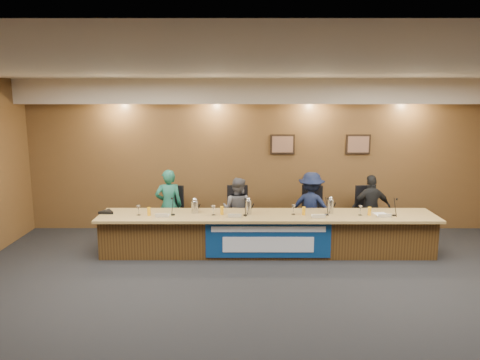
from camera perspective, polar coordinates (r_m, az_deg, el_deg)
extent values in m
plane|color=black|center=(6.58, 4.47, -15.80)|extent=(10.00, 10.00, 0.00)
cube|color=silver|center=(5.90, 4.92, 13.27)|extent=(10.00, 8.00, 0.04)
cube|color=brown|center=(9.98, 2.87, 2.96)|extent=(10.00, 0.04, 3.20)
cube|color=beige|center=(9.64, 3.01, 10.74)|extent=(10.00, 0.50, 0.50)
cube|color=#4B3115|center=(8.68, 3.30, -6.66)|extent=(6.00, 0.80, 0.70)
cube|color=#9F8148|center=(8.53, 3.35, -4.36)|extent=(6.10, 0.95, 0.05)
cube|color=navy|center=(8.27, 3.46, -7.32)|extent=(2.20, 0.02, 0.65)
cube|color=silver|center=(8.20, 3.48, -6.01)|extent=(2.00, 0.01, 0.10)
cube|color=silver|center=(8.29, 3.46, -7.87)|extent=(1.60, 0.01, 0.28)
cube|color=black|center=(9.94, 5.20, 4.36)|extent=(0.52, 0.04, 0.42)
cube|color=black|center=(10.21, 14.20, 4.24)|extent=(0.52, 0.04, 0.42)
imported|color=#195948|center=(9.36, -8.67, -3.11)|extent=(0.58, 0.44, 1.45)
imported|color=#535359|center=(9.27, -0.32, -3.63)|extent=(0.76, 0.67, 1.29)
imported|color=black|center=(9.37, 8.65, -3.28)|extent=(1.02, 0.77, 1.39)
imported|color=black|center=(9.62, 15.68, -3.35)|extent=(0.80, 0.37, 1.34)
cube|color=black|center=(9.52, -8.54, -4.40)|extent=(0.59, 0.59, 0.08)
cube|color=black|center=(9.41, -0.32, -4.45)|extent=(0.48, 0.48, 0.08)
cube|color=black|center=(9.51, 8.53, -4.40)|extent=(0.60, 0.60, 0.08)
cube|color=black|center=(9.76, 15.47, -4.29)|extent=(0.56, 0.56, 0.08)
cube|color=white|center=(8.38, -9.51, -4.25)|extent=(0.24, 0.08, 0.10)
cylinder|color=black|center=(8.53, -8.17, -4.20)|extent=(0.07, 0.07, 0.02)
cylinder|color=#F5A612|center=(8.56, -11.04, -3.79)|extent=(0.06, 0.06, 0.15)
cylinder|color=silver|center=(8.62, -12.26, -3.63)|extent=(0.08, 0.08, 0.18)
cube|color=white|center=(8.26, -0.65, -4.33)|extent=(0.24, 0.08, 0.10)
cylinder|color=black|center=(8.40, 0.64, -4.31)|extent=(0.07, 0.07, 0.02)
cylinder|color=#F5A612|center=(8.47, -2.23, -3.74)|extent=(0.06, 0.06, 0.15)
cylinder|color=silver|center=(8.44, -3.26, -3.71)|extent=(0.08, 0.08, 0.18)
cube|color=white|center=(8.33, 9.61, -4.35)|extent=(0.24, 0.08, 0.10)
cylinder|color=black|center=(8.58, 10.47, -4.17)|extent=(0.07, 0.07, 0.02)
cylinder|color=#F5A612|center=(8.52, 7.77, -3.76)|extent=(0.06, 0.06, 0.15)
cylinder|color=silver|center=(8.52, 6.54, -3.61)|extent=(0.08, 0.08, 0.18)
cube|color=white|center=(8.65, 17.24, -4.13)|extent=(0.24, 0.08, 0.10)
cylinder|color=black|center=(8.84, 18.25, -4.11)|extent=(0.07, 0.07, 0.02)
cylinder|color=#F5A612|center=(8.73, 15.50, -3.69)|extent=(0.06, 0.06, 0.15)
cylinder|color=silver|center=(8.68, 14.46, -3.63)|extent=(0.08, 0.08, 0.18)
cylinder|color=silver|center=(8.60, -5.53, -3.32)|extent=(0.13, 0.13, 0.22)
cylinder|color=silver|center=(8.48, 1.05, -3.36)|extent=(0.11, 0.11, 0.25)
cylinder|color=silver|center=(8.68, 10.97, -3.19)|extent=(0.11, 0.11, 0.26)
cylinder|color=black|center=(8.91, -15.92, -3.77)|extent=(0.32, 0.32, 0.05)
cube|color=white|center=(8.86, 16.88, -4.04)|extent=(0.26, 0.33, 0.01)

